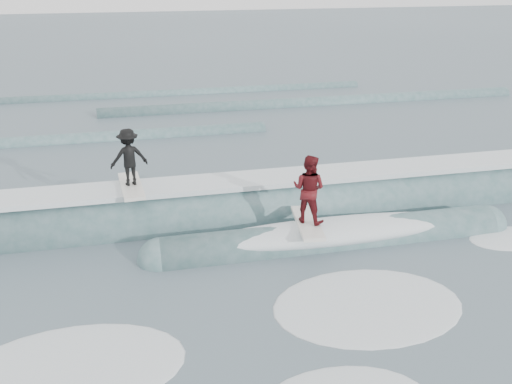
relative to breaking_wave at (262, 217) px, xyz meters
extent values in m
plane|color=#394B54|center=(-0.32, -4.91, -0.05)|extent=(160.00, 160.00, 0.00)
cylinder|color=#375C5D|center=(-0.32, 0.40, -0.05)|extent=(19.18, 1.99, 1.99)
cylinder|color=#375C5D|center=(1.48, -1.80, -0.05)|extent=(9.00, 1.15, 1.15)
sphere|color=#375C5D|center=(-3.02, -1.80, -0.05)|extent=(1.15, 1.15, 1.15)
sphere|color=#375C5D|center=(5.98, -1.80, -0.05)|extent=(1.15, 1.15, 1.15)
cube|color=silver|center=(-0.32, 0.40, 1.02)|extent=(18.00, 1.30, 0.14)
ellipsoid|color=silver|center=(1.48, -1.80, 0.25)|extent=(7.60, 1.30, 0.60)
cube|color=silver|center=(-3.57, 0.40, 1.14)|extent=(0.69, 2.03, 0.10)
imported|color=black|center=(-3.57, 0.40, 1.96)|extent=(1.09, 0.76, 1.55)
cube|color=silver|center=(0.75, -1.80, 0.58)|extent=(0.81, 2.05, 0.10)
imported|color=#4C0E12|center=(0.75, -1.80, 1.51)|extent=(1.09, 1.07, 1.77)
ellipsoid|color=silver|center=(6.17, -2.70, -0.05)|extent=(2.65, 1.80, 0.10)
ellipsoid|color=silver|center=(1.16, -4.81, -0.05)|extent=(4.23, 2.88, 0.10)
ellipsoid|color=silver|center=(-4.90, -5.48, -0.05)|extent=(3.65, 2.49, 0.10)
cylinder|color=#375C5D|center=(6.10, 13.09, -0.05)|extent=(22.00, 0.80, 0.80)
cylinder|color=#375C5D|center=(-1.12, 17.09, -0.05)|extent=(22.00, 0.60, 0.60)
camera|label=1|loc=(-3.53, -14.40, 6.78)|focal=40.00mm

